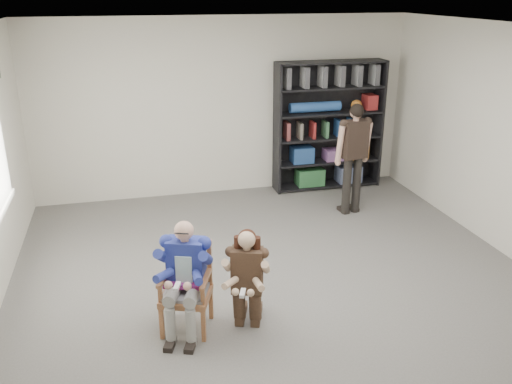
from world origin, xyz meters
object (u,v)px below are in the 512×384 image
object	(u,v)px
standing_man	(353,160)
bookshelf	(329,126)
armchair	(186,289)
kneeling_woman	(247,280)
seated_man	(185,277)

from	to	relation	value
standing_man	bookshelf	bearing A→B (deg)	78.56
armchair	standing_man	bearing A→B (deg)	60.74
kneeling_woman	bookshelf	xyz separation A→B (m)	(2.24, 3.66, 0.52)
standing_man	kneeling_woman	bearing A→B (deg)	-139.72
seated_man	standing_man	distance (m)	3.65
armchair	kneeling_woman	bearing A→B (deg)	8.32
armchair	seated_man	bearing A→B (deg)	0.00
seated_man	standing_man	size ratio (longest dim) A/B	0.69
bookshelf	standing_man	size ratio (longest dim) A/B	1.27
armchair	bookshelf	xyz separation A→B (m)	(2.82, 3.54, 0.61)
kneeling_woman	bookshelf	world-z (taller)	bookshelf
armchair	kneeling_woman	xyz separation A→B (m)	(0.58, -0.12, 0.08)
seated_man	standing_man	world-z (taller)	standing_man
bookshelf	kneeling_woman	bearing A→B (deg)	-121.43
seated_man	bookshelf	xyz separation A→B (m)	(2.82, 3.54, 0.47)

